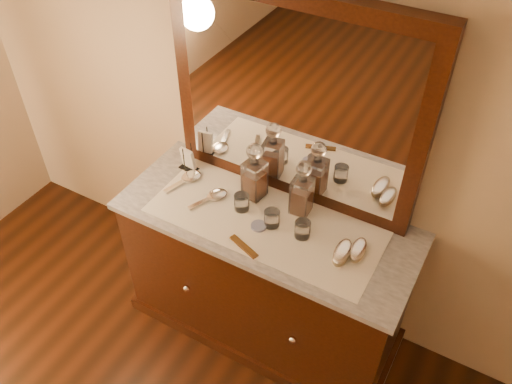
# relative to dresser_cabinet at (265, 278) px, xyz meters

# --- Properties ---
(dresser_cabinet) EXTENTS (1.40, 0.55, 0.82)m
(dresser_cabinet) POSITION_rel_dresser_cabinet_xyz_m (0.00, 0.00, 0.00)
(dresser_cabinet) COLOR black
(dresser_cabinet) RESTS_ON floor
(dresser_plinth) EXTENTS (1.46, 0.59, 0.08)m
(dresser_plinth) POSITION_rel_dresser_cabinet_xyz_m (0.00, 0.00, -0.37)
(dresser_plinth) COLOR black
(dresser_plinth) RESTS_ON floor
(knob_left) EXTENTS (0.04, 0.04, 0.04)m
(knob_left) POSITION_rel_dresser_cabinet_xyz_m (-0.30, -0.28, 0.04)
(knob_left) COLOR silver
(knob_left) RESTS_ON dresser_cabinet
(knob_right) EXTENTS (0.04, 0.04, 0.04)m
(knob_right) POSITION_rel_dresser_cabinet_xyz_m (0.30, -0.28, 0.04)
(knob_right) COLOR silver
(knob_right) RESTS_ON dresser_cabinet
(marble_top) EXTENTS (1.44, 0.59, 0.03)m
(marble_top) POSITION_rel_dresser_cabinet_xyz_m (0.00, 0.00, 0.42)
(marble_top) COLOR silver
(marble_top) RESTS_ON dresser_cabinet
(mirror_frame) EXTENTS (1.20, 0.08, 1.00)m
(mirror_frame) POSITION_rel_dresser_cabinet_xyz_m (0.00, 0.25, 0.94)
(mirror_frame) COLOR black
(mirror_frame) RESTS_ON marble_top
(mirror_glass) EXTENTS (1.06, 0.01, 0.86)m
(mirror_glass) POSITION_rel_dresser_cabinet_xyz_m (0.00, 0.21, 0.94)
(mirror_glass) COLOR white
(mirror_glass) RESTS_ON marble_top
(lace_runner) EXTENTS (1.10, 0.45, 0.00)m
(lace_runner) POSITION_rel_dresser_cabinet_xyz_m (0.00, -0.02, 0.44)
(lace_runner) COLOR white
(lace_runner) RESTS_ON marble_top
(pin_dish) EXTENTS (0.09, 0.09, 0.01)m
(pin_dish) POSITION_rel_dresser_cabinet_xyz_m (-0.00, -0.07, 0.45)
(pin_dish) COLOR silver
(pin_dish) RESTS_ON lace_runner
(comb) EXTENTS (0.17, 0.08, 0.01)m
(comb) POSITION_rel_dresser_cabinet_xyz_m (-0.00, -0.21, 0.45)
(comb) COLOR brown
(comb) RESTS_ON lace_runner
(napkin_rack) EXTENTS (0.11, 0.07, 0.15)m
(napkin_rack) POSITION_rel_dresser_cabinet_xyz_m (-0.53, 0.12, 0.50)
(napkin_rack) COLOR black
(napkin_rack) RESTS_ON marble_top
(decanter_left) EXTENTS (0.11, 0.11, 0.31)m
(decanter_left) POSITION_rel_dresser_cabinet_xyz_m (-0.13, 0.11, 0.56)
(decanter_left) COLOR #954215
(decanter_left) RESTS_ON lace_runner
(decanter_right) EXTENTS (0.09, 0.09, 0.30)m
(decanter_right) POSITION_rel_dresser_cabinet_xyz_m (0.12, 0.13, 0.56)
(decanter_right) COLOR #954215
(decanter_right) RESTS_ON lace_runner
(brush_near) EXTENTS (0.08, 0.16, 0.04)m
(brush_near) POSITION_rel_dresser_cabinet_xyz_m (0.40, -0.04, 0.47)
(brush_near) COLOR #937E5A
(brush_near) RESTS_ON lace_runner
(brush_far) EXTENTS (0.08, 0.15, 0.04)m
(brush_far) POSITION_rel_dresser_cabinet_xyz_m (0.45, 0.01, 0.46)
(brush_far) COLOR #937E5A
(brush_far) RESTS_ON lace_runner
(hand_mirror_outer) EXTENTS (0.12, 0.23, 0.02)m
(hand_mirror_outer) POSITION_rel_dresser_cabinet_xyz_m (-0.48, 0.05, 0.45)
(hand_mirror_outer) COLOR silver
(hand_mirror_outer) RESTS_ON lace_runner
(hand_mirror_inner) EXTENTS (0.14, 0.22, 0.02)m
(hand_mirror_inner) POSITION_rel_dresser_cabinet_xyz_m (-0.29, -0.00, 0.45)
(hand_mirror_inner) COLOR silver
(hand_mirror_inner) RESTS_ON lace_runner
(tumblers) EXTENTS (0.40, 0.10, 0.08)m
(tumblers) POSITION_rel_dresser_cabinet_xyz_m (0.03, -0.01, 0.49)
(tumblers) COLOR white
(tumblers) RESTS_ON lace_runner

